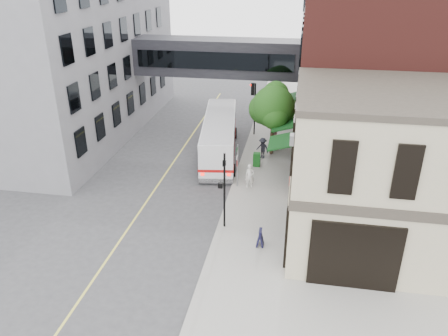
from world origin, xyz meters
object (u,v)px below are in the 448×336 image
at_px(pedestrian_a, 250,176).
at_px(newspaper_box, 257,160).
at_px(pedestrian_c, 263,148).
at_px(bus, 219,135).
at_px(pedestrian_b, 276,140).
at_px(sandwich_board, 260,238).

relative_size(pedestrian_a, newspaper_box, 1.60).
bearing_deg(newspaper_box, pedestrian_c, 80.39).
distance_m(bus, pedestrian_b, 4.50).
distance_m(newspaper_box, sandwich_board, 10.03).
xyz_separation_m(bus, newspaper_box, (3.15, -2.00, -0.98)).
bearing_deg(pedestrian_c, pedestrian_a, -63.76).
xyz_separation_m(pedestrian_a, sandwich_board, (1.36, -6.54, -0.33)).
distance_m(pedestrian_b, pedestrian_c, 1.85).
height_order(pedestrian_a, sandwich_board, pedestrian_a).
height_order(newspaper_box, sandwich_board, newspaper_box).
xyz_separation_m(newspaper_box, sandwich_board, (1.26, -9.95, -0.02)).
relative_size(pedestrian_b, newspaper_box, 1.74).
distance_m(pedestrian_a, sandwich_board, 6.69).
distance_m(bus, sandwich_board, 12.78).
relative_size(pedestrian_b, sandwich_board, 1.83).
height_order(pedestrian_b, newspaper_box, pedestrian_b).
relative_size(bus, newspaper_box, 10.92).
bearing_deg(sandwich_board, bus, 109.64).
height_order(pedestrian_a, pedestrian_b, pedestrian_b).
height_order(bus, pedestrian_c, bus).
distance_m(bus, newspaper_box, 3.86).
xyz_separation_m(bus, pedestrian_a, (3.05, -5.42, -0.67)).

